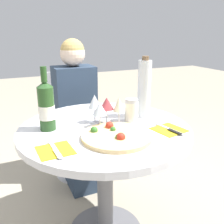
{
  "coord_description": "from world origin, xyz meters",
  "views": [
    {
      "loc": [
        -0.49,
        -1.18,
        1.23
      ],
      "look_at": [
        0.02,
        -0.06,
        0.82
      ],
      "focal_mm": 40.0,
      "sensor_mm": 36.0,
      "label": 1
    }
  ],
  "objects_px": {
    "pizza_large": "(116,136)",
    "wine_bottle": "(46,106)",
    "tall_carafe": "(144,89)",
    "seated_diner": "(78,120)",
    "chair_behind_diner": "(74,126)",
    "dining_table": "(105,151)"
  },
  "relations": [
    {
      "from": "pizza_large",
      "to": "wine_bottle",
      "type": "distance_m",
      "value": 0.4
    },
    {
      "from": "wine_bottle",
      "to": "tall_carafe",
      "type": "height_order",
      "value": "tall_carafe"
    },
    {
      "from": "dining_table",
      "to": "chair_behind_diner",
      "type": "bearing_deg",
      "value": 86.74
    },
    {
      "from": "wine_bottle",
      "to": "pizza_large",
      "type": "bearing_deg",
      "value": -41.68
    },
    {
      "from": "seated_diner",
      "to": "tall_carafe",
      "type": "distance_m",
      "value": 0.74
    },
    {
      "from": "wine_bottle",
      "to": "tall_carafe",
      "type": "distance_m",
      "value": 0.58
    },
    {
      "from": "dining_table",
      "to": "chair_behind_diner",
      "type": "height_order",
      "value": "chair_behind_diner"
    },
    {
      "from": "dining_table",
      "to": "wine_bottle",
      "type": "bearing_deg",
      "value": 163.27
    },
    {
      "from": "pizza_large",
      "to": "tall_carafe",
      "type": "xyz_separation_m",
      "value": [
        0.29,
        0.23,
        0.16
      ]
    },
    {
      "from": "dining_table",
      "to": "pizza_large",
      "type": "relative_size",
      "value": 2.7
    },
    {
      "from": "wine_bottle",
      "to": "chair_behind_diner",
      "type": "bearing_deg",
      "value": 65.39
    },
    {
      "from": "chair_behind_diner",
      "to": "seated_diner",
      "type": "relative_size",
      "value": 0.76
    },
    {
      "from": "chair_behind_diner",
      "to": "wine_bottle",
      "type": "height_order",
      "value": "wine_bottle"
    },
    {
      "from": "seated_diner",
      "to": "pizza_large",
      "type": "height_order",
      "value": "seated_diner"
    },
    {
      "from": "chair_behind_diner",
      "to": "tall_carafe",
      "type": "height_order",
      "value": "tall_carafe"
    },
    {
      "from": "seated_diner",
      "to": "wine_bottle",
      "type": "height_order",
      "value": "seated_diner"
    },
    {
      "from": "pizza_large",
      "to": "tall_carafe",
      "type": "relative_size",
      "value": 0.96
    },
    {
      "from": "dining_table",
      "to": "tall_carafe",
      "type": "distance_m",
      "value": 0.44
    },
    {
      "from": "pizza_large",
      "to": "wine_bottle",
      "type": "relative_size",
      "value": 1.04
    },
    {
      "from": "seated_diner",
      "to": "chair_behind_diner",
      "type": "bearing_deg",
      "value": -90.0
    },
    {
      "from": "pizza_large",
      "to": "wine_bottle",
      "type": "xyz_separation_m",
      "value": [
        -0.28,
        0.25,
        0.12
      ]
    },
    {
      "from": "chair_behind_diner",
      "to": "tall_carafe",
      "type": "xyz_separation_m",
      "value": [
        0.24,
        -0.75,
        0.47
      ]
    }
  ]
}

